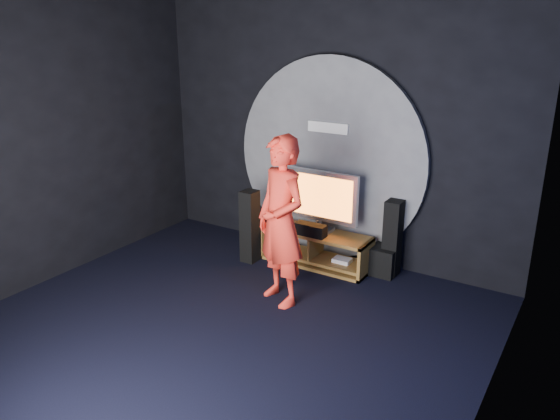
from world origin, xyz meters
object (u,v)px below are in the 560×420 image
(tv, at_px, (319,198))
(tower_speaker_right, at_px, (392,238))
(subwoofer, at_px, (384,261))
(media_console, at_px, (316,250))
(tower_speaker_left, at_px, (250,226))
(player, at_px, (281,222))

(tv, height_order, tower_speaker_right, tv)
(tower_speaker_right, bearing_deg, subwoofer, -148.95)
(media_console, distance_m, subwoofer, 0.87)
(tower_speaker_left, distance_m, player, 1.24)
(tower_speaker_left, bearing_deg, tv, 27.80)
(media_console, xyz_separation_m, tower_speaker_right, (0.92, 0.24, 0.28))
(tower_speaker_left, bearing_deg, media_console, 23.61)
(media_console, relative_size, tower_speaker_left, 1.50)
(player, bearing_deg, subwoofer, 83.59)
(tower_speaker_left, height_order, tower_speaker_right, same)
(tower_speaker_right, xyz_separation_m, player, (-0.79, -1.29, 0.46))
(subwoofer, distance_m, player, 1.63)
(media_console, distance_m, tower_speaker_right, 0.99)
(player, bearing_deg, tower_speaker_left, 165.73)
(player, bearing_deg, tv, 120.14)
(tower_speaker_left, xyz_separation_m, player, (0.91, -0.71, 0.46))
(media_console, distance_m, player, 1.29)
(tv, bearing_deg, tower_speaker_left, -152.20)
(tower_speaker_left, relative_size, tower_speaker_right, 1.00)
(tv, relative_size, tower_speaker_right, 1.09)
(subwoofer, bearing_deg, tv, -171.12)
(tower_speaker_right, bearing_deg, tv, -169.17)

